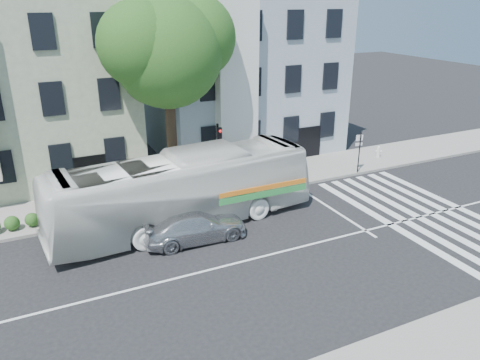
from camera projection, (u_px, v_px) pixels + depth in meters
ground at (239, 262)px, 19.11m from camera, size 120.00×120.00×0.00m
sidewalk_far at (177, 192)px, 25.81m from camera, size 80.00×4.00×0.15m
building_left at (18, 83)px, 26.91m from camera, size 12.00×10.00×11.00m
building_right at (238, 68)px, 32.52m from camera, size 12.00×10.00×11.00m
street_tree at (166, 46)px, 23.62m from camera, size 7.30×5.90×11.10m
bus at (183, 190)px, 21.68m from camera, size 4.09×12.87×3.53m
sedan at (195, 226)px, 20.66m from camera, size 2.02×4.73×1.36m
hedge at (32, 220)px, 21.67m from camera, size 8.41×3.10×0.70m
traffic_signal at (219, 149)px, 25.31m from camera, size 0.40×0.52×3.83m
fire_hydrant at (378, 151)px, 31.14m from camera, size 0.43×0.29×0.76m
far_sign_pole at (359, 147)px, 28.00m from camera, size 0.45×0.19×2.51m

